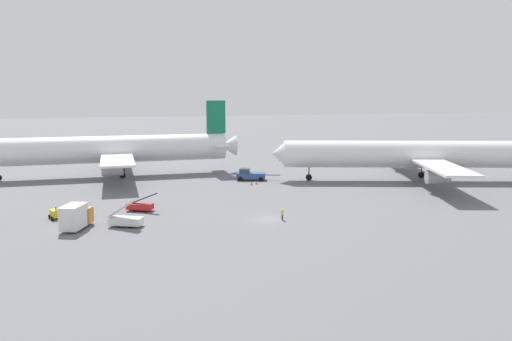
{
  "coord_description": "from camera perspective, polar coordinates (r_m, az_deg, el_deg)",
  "views": [
    {
      "loc": [
        -19.26,
        -71.2,
        18.99
      ],
      "look_at": [
        3.43,
        21.01,
        4.0
      ],
      "focal_mm": 36.03,
      "sensor_mm": 36.0,
      "label": 1
    }
  ],
  "objects": [
    {
      "name": "ground_crew_ramp_agent_by_cones",
      "position": [
        75.76,
        2.94,
        -4.86
      ],
      "size": [
        0.45,
        0.38,
        1.7
      ],
      "color": "#4C4C51",
      "rests_on": "ground"
    },
    {
      "name": "gse_stair_truck_yellow",
      "position": [
        74.39,
        -14.28,
        -5.29
      ],
      "size": [
        4.94,
        3.56,
        4.06
      ],
      "color": "silver",
      "rests_on": "ground"
    },
    {
      "name": "pushback_tug",
      "position": [
        108.85,
        -0.68,
        -0.45
      ],
      "size": [
        9.27,
        4.45,
        2.76
      ],
      "color": "#2D4C8C",
      "rests_on": "ground"
    },
    {
      "name": "gse_belt_loader_portside",
      "position": [
        83.31,
        -12.73,
        -3.85
      ],
      "size": [
        4.95,
        3.4,
        3.02
      ],
      "color": "red",
      "rests_on": "ground"
    },
    {
      "name": "traffic_cone_wingtip_starboard",
      "position": [
        103.28,
        -0.51,
        -1.47
      ],
      "size": [
        0.44,
        0.44,
        0.6
      ],
      "color": "orange",
      "rests_on": "ground"
    },
    {
      "name": "traffic_cone_wingtip_port",
      "position": [
        104.05,
        0.05,
        -1.39
      ],
      "size": [
        0.44,
        0.44,
        0.6
      ],
      "color": "orange",
      "rests_on": "ground"
    },
    {
      "name": "gse_gpu_cart_small",
      "position": [
        81.92,
        -21.38,
        -4.49
      ],
      "size": [
        2.25,
        2.53,
        1.9
      ],
      "color": "gold",
      "rests_on": "ground"
    },
    {
      "name": "airliner_being_pushed",
      "position": [
        112.22,
        16.94,
        1.7
      ],
      "size": [
        57.32,
        46.74,
        16.05
      ],
      "color": "white",
      "rests_on": "ground"
    },
    {
      "name": "airliner_at_gate_left",
      "position": [
        117.56,
        -16.33,
        2.22
      ],
      "size": [
        59.31,
        42.79,
        16.53
      ],
      "color": "white",
      "rests_on": "ground"
    },
    {
      "name": "gse_catering_truck_tall",
      "position": [
        75.01,
        -19.34,
        -4.83
      ],
      "size": [
        4.24,
        6.31,
        3.5
      ],
      "color": "orange",
      "rests_on": "ground"
    },
    {
      "name": "ground_plane",
      "position": [
        76.17,
        1.28,
        -5.47
      ],
      "size": [
        600.0,
        600.0,
        0.0
      ],
      "primitive_type": "plane",
      "color": "slate"
    }
  ]
}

